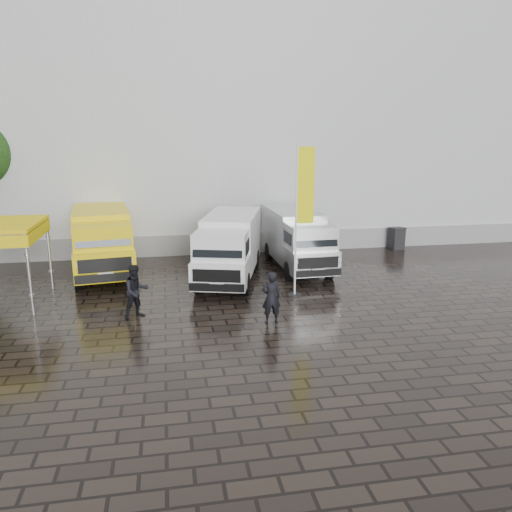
# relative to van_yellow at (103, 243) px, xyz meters

# --- Properties ---
(ground) EXTENTS (120.00, 120.00, 0.00)m
(ground) POSITION_rel_van_yellow_xyz_m (7.15, -5.14, -1.32)
(ground) COLOR black
(ground) RESTS_ON ground
(exhibition_hall) EXTENTS (44.00, 16.00, 12.00)m
(exhibition_hall) POSITION_rel_van_yellow_xyz_m (9.15, 10.86, 4.68)
(exhibition_hall) COLOR silver
(exhibition_hall) RESTS_ON ground
(hall_plinth) EXTENTS (44.00, 0.15, 1.00)m
(hall_plinth) POSITION_rel_van_yellow_xyz_m (9.15, 2.81, -0.82)
(hall_plinth) COLOR gray
(hall_plinth) RESTS_ON ground
(van_yellow) EXTENTS (2.97, 5.98, 2.65)m
(van_yellow) POSITION_rel_van_yellow_xyz_m (0.00, 0.00, 0.00)
(van_yellow) COLOR yellow
(van_yellow) RESTS_ON ground
(van_white) EXTENTS (3.47, 6.17, 2.54)m
(van_white) POSITION_rel_van_yellow_xyz_m (5.03, -1.67, -0.05)
(van_white) COLOR white
(van_white) RESTS_ON ground
(van_silver) EXTENTS (2.04, 5.70, 2.45)m
(van_silver) POSITION_rel_van_yellow_xyz_m (8.13, -0.44, -0.10)
(van_silver) COLOR #ACAEB1
(van_silver) RESTS_ON ground
(flagpole) EXTENTS (0.88, 0.50, 5.50)m
(flagpole) POSITION_rel_van_yellow_xyz_m (7.29, -4.08, 1.79)
(flagpole) COLOR black
(flagpole) RESTS_ON ground
(wheelie_bin) EXTENTS (0.75, 0.75, 1.11)m
(wheelie_bin) POSITION_rel_van_yellow_xyz_m (14.07, 2.27, -0.77)
(wheelie_bin) COLOR black
(wheelie_bin) RESTS_ON ground
(person_front) EXTENTS (0.61, 0.41, 1.65)m
(person_front) POSITION_rel_van_yellow_xyz_m (5.70, -6.60, -0.50)
(person_front) COLOR black
(person_front) RESTS_ON ground
(person_tent) EXTENTS (1.04, 0.95, 1.72)m
(person_tent) POSITION_rel_van_yellow_xyz_m (1.60, -5.34, -0.46)
(person_tent) COLOR black
(person_tent) RESTS_ON ground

